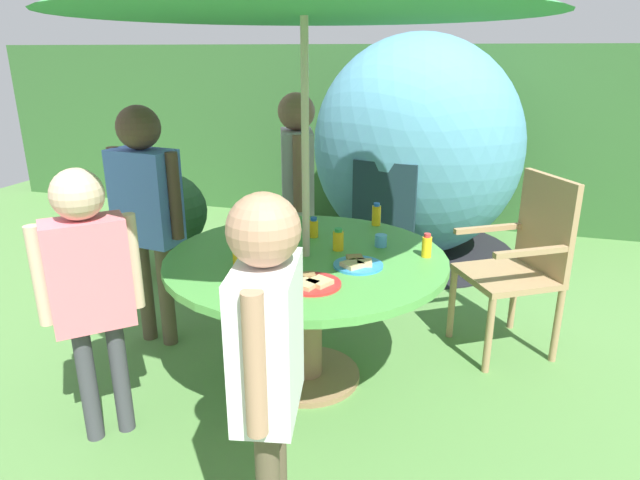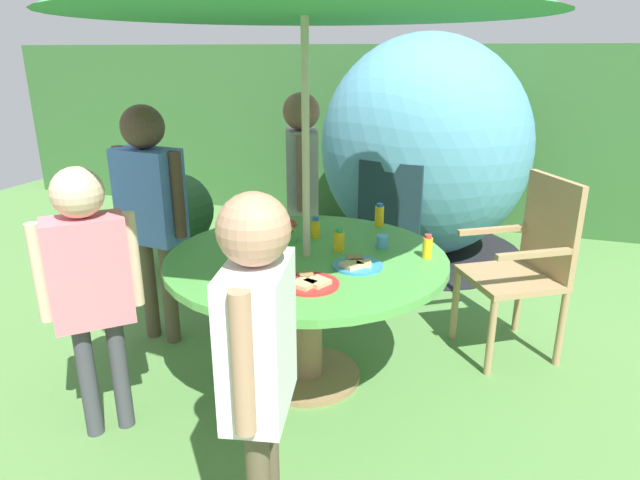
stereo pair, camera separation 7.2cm
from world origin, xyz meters
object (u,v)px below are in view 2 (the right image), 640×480
at_px(dome_tent, 423,148).
at_px(child_in_white_shirt, 258,339).
at_px(garden_table, 307,281).
at_px(juice_bottle_near_right, 379,215).
at_px(wooden_chair, 527,259).
at_px(potted_plant, 175,214).
at_px(plate_mid_right, 280,223).
at_px(juice_bottle_center_front, 238,254).
at_px(child_in_grey_shirt, 302,172).
at_px(juice_bottle_front_edge, 262,245).
at_px(child_in_pink_shirt, 89,272).
at_px(juice_bottle_near_left, 269,254).
at_px(plate_center_back, 310,283).
at_px(plate_back_edge, 357,265).
at_px(juice_bottle_far_left, 315,228).
at_px(cup_near, 382,241).
at_px(snack_bowl, 282,233).
at_px(juice_bottle_mid_left, 339,240).
at_px(juice_bottle_far_right, 428,247).
at_px(child_in_blue_shirt, 150,196).

bearing_deg(dome_tent, child_in_white_shirt, -80.77).
xyz_separation_m(garden_table, juice_bottle_near_right, (0.24, 0.59, 0.20)).
bearing_deg(child_in_white_shirt, wooden_chair, -37.99).
xyz_separation_m(wooden_chair, potted_plant, (-2.51, 0.45, -0.09)).
distance_m(plate_mid_right, juice_bottle_center_front, 0.65).
bearing_deg(juice_bottle_near_right, juice_bottle_center_front, -121.77).
relative_size(child_in_grey_shirt, juice_bottle_front_edge, 11.93).
bearing_deg(potted_plant, dome_tent, 31.69).
distance_m(wooden_chair, child_in_pink_shirt, 2.24).
distance_m(garden_table, juice_bottle_near_left, 0.29).
bearing_deg(plate_mid_right, juice_bottle_near_left, -72.63).
bearing_deg(potted_plant, child_in_grey_shirt, -7.45).
distance_m(potted_plant, juice_bottle_front_edge, 1.73).
xyz_separation_m(child_in_white_shirt, plate_mid_right, (-0.52, 1.47, -0.11)).
xyz_separation_m(potted_plant, juice_bottle_near_right, (1.68, -0.51, 0.29)).
xyz_separation_m(plate_mid_right, plate_center_back, (0.45, -0.77, 0.00)).
distance_m(plate_back_edge, juice_bottle_front_edge, 0.48).
relative_size(juice_bottle_near_right, juice_bottle_front_edge, 1.13).
height_order(juice_bottle_far_left, cup_near, juice_bottle_far_left).
xyz_separation_m(child_in_pink_shirt, plate_center_back, (0.86, 0.34, -0.08)).
relative_size(snack_bowl, juice_bottle_mid_left, 1.29).
bearing_deg(dome_tent, child_in_pink_shirt, -98.90).
height_order(child_in_pink_shirt, juice_bottle_front_edge, child_in_pink_shirt).
height_order(snack_bowl, juice_bottle_far_right, juice_bottle_far_right).
bearing_deg(juice_bottle_mid_left, cup_near, 30.06).
xyz_separation_m(garden_table, dome_tent, (0.26, 2.16, 0.33)).
distance_m(dome_tent, juice_bottle_far_left, 1.90).
height_order(juice_bottle_far_right, juice_bottle_center_front, same).
relative_size(wooden_chair, cup_near, 16.28).
xyz_separation_m(juice_bottle_far_left, cup_near, (0.38, -0.05, -0.02)).
height_order(plate_mid_right, cup_near, cup_near).
xyz_separation_m(juice_bottle_center_front, juice_bottle_mid_left, (0.40, 0.34, -0.00)).
relative_size(child_in_pink_shirt, juice_bottle_center_front, 10.21).
bearing_deg(plate_mid_right, juice_bottle_center_front, -85.61).
bearing_deg(juice_bottle_mid_left, snack_bowl, 169.92).
bearing_deg(snack_bowl, child_in_grey_shirt, 102.16).
bearing_deg(dome_tent, plate_center_back, -82.69).
bearing_deg(child_in_white_shirt, juice_bottle_near_left, 9.81).
relative_size(juice_bottle_near_left, juice_bottle_near_right, 0.93).
bearing_deg(child_in_grey_shirt, snack_bowl, -8.74).
distance_m(child_in_grey_shirt, plate_center_back, 1.41).
height_order(child_in_pink_shirt, plate_back_edge, child_in_pink_shirt).
distance_m(juice_bottle_center_front, juice_bottle_mid_left, 0.52).
relative_size(garden_table, child_in_pink_shirt, 1.14).
bearing_deg(garden_table, child_in_white_shirt, -78.71).
xyz_separation_m(child_in_grey_shirt, child_in_pink_shirt, (-0.35, -1.64, -0.12)).
distance_m(potted_plant, juice_bottle_near_left, 1.87).
bearing_deg(child_in_blue_shirt, child_in_pink_shirt, -65.19).
bearing_deg(dome_tent, juice_bottle_mid_left, -83.51).
bearing_deg(child_in_blue_shirt, potted_plant, 124.24).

